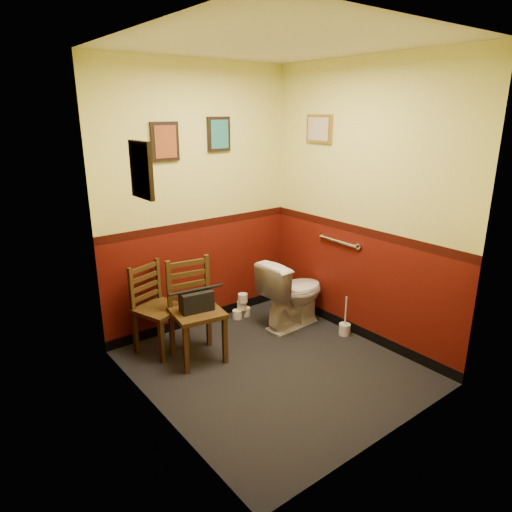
# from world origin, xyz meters

# --- Properties ---
(floor) EXTENTS (2.20, 2.40, 0.00)m
(floor) POSITION_xyz_m (0.00, 0.00, 0.00)
(floor) COLOR black
(floor) RESTS_ON ground
(ceiling) EXTENTS (2.20, 2.40, 0.00)m
(ceiling) POSITION_xyz_m (0.00, 0.00, 2.70)
(ceiling) COLOR silver
(ceiling) RESTS_ON ground
(wall_back) EXTENTS (2.20, 0.00, 2.70)m
(wall_back) POSITION_xyz_m (0.00, 1.20, 1.35)
(wall_back) COLOR #531009
(wall_back) RESTS_ON ground
(wall_front) EXTENTS (2.20, 0.00, 2.70)m
(wall_front) POSITION_xyz_m (0.00, -1.20, 1.35)
(wall_front) COLOR #531009
(wall_front) RESTS_ON ground
(wall_left) EXTENTS (0.00, 2.40, 2.70)m
(wall_left) POSITION_xyz_m (-1.10, 0.00, 1.35)
(wall_left) COLOR #531009
(wall_left) RESTS_ON ground
(wall_right) EXTENTS (0.00, 2.40, 2.70)m
(wall_right) POSITION_xyz_m (1.10, 0.00, 1.35)
(wall_right) COLOR #531009
(wall_right) RESTS_ON ground
(grab_bar) EXTENTS (0.05, 0.56, 0.06)m
(grab_bar) POSITION_xyz_m (1.07, 0.25, 0.95)
(grab_bar) COLOR silver
(grab_bar) RESTS_ON wall_right
(framed_print_back_a) EXTENTS (0.28, 0.04, 0.36)m
(framed_print_back_a) POSITION_xyz_m (-0.35, 1.18, 1.95)
(framed_print_back_a) COLOR black
(framed_print_back_a) RESTS_ON wall_back
(framed_print_back_b) EXTENTS (0.26, 0.04, 0.34)m
(framed_print_back_b) POSITION_xyz_m (0.25, 1.18, 2.00)
(framed_print_back_b) COLOR black
(framed_print_back_b) RESTS_ON wall_back
(framed_print_left) EXTENTS (0.04, 0.30, 0.38)m
(framed_print_left) POSITION_xyz_m (-1.08, 0.10, 1.85)
(framed_print_left) COLOR black
(framed_print_left) RESTS_ON wall_left
(framed_print_right) EXTENTS (0.04, 0.34, 0.28)m
(framed_print_right) POSITION_xyz_m (1.08, 0.60, 2.05)
(framed_print_right) COLOR olive
(framed_print_right) RESTS_ON wall_right
(toilet) EXTENTS (0.77, 0.46, 0.74)m
(toilet) POSITION_xyz_m (0.72, 0.54, 0.37)
(toilet) COLOR white
(toilet) RESTS_ON floor
(toilet_brush) EXTENTS (0.12, 0.12, 0.42)m
(toilet_brush) POSITION_xyz_m (1.00, 0.03, 0.07)
(toilet_brush) COLOR silver
(toilet_brush) RESTS_ON floor
(chair_left) EXTENTS (0.51, 0.51, 0.86)m
(chair_left) POSITION_xyz_m (-0.66, 0.95, 0.43)
(chair_left) COLOR brown
(chair_left) RESTS_ON floor
(chair_right) EXTENTS (0.50, 0.50, 0.94)m
(chair_right) POSITION_xyz_m (-0.44, 0.59, 0.47)
(chair_right) COLOR brown
(chair_right) RESTS_ON floor
(handbag) EXTENTS (0.31, 0.19, 0.22)m
(handbag) POSITION_xyz_m (-0.45, 0.55, 0.58)
(handbag) COLOR black
(handbag) RESTS_ON chair_right
(tp_stack) EXTENTS (0.22, 0.14, 0.29)m
(tp_stack) POSITION_xyz_m (0.40, 1.02, 0.12)
(tp_stack) COLOR silver
(tp_stack) RESTS_ON floor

